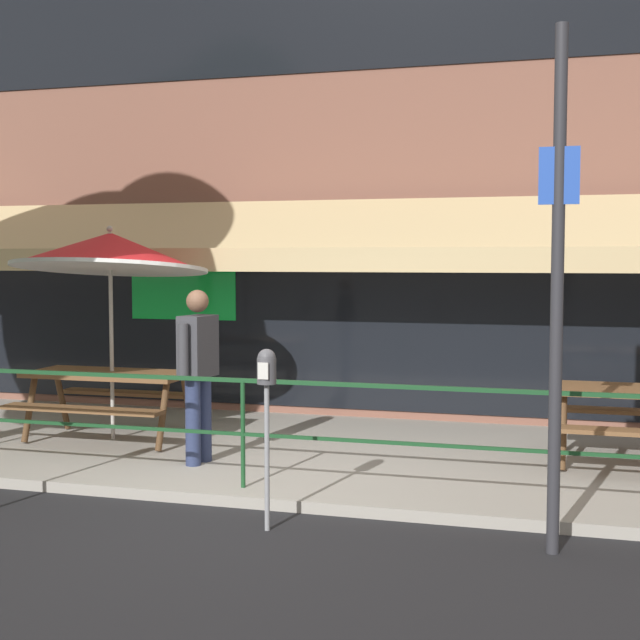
# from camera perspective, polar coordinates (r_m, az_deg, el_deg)

# --- Properties ---
(ground_plane) EXTENTS (120.00, 120.00, 0.00)m
(ground_plane) POSITION_cam_1_polar(r_m,az_deg,el_deg) (7.77, -5.74, -11.86)
(ground_plane) COLOR black
(patio_deck) EXTENTS (15.00, 4.00, 0.10)m
(patio_deck) POSITION_cam_1_polar(r_m,az_deg,el_deg) (9.58, -1.26, -8.48)
(patio_deck) COLOR #9E998E
(patio_deck) RESTS_ON ground
(restaurant_building) EXTENTS (15.00, 1.60, 7.36)m
(restaurant_building) POSITION_cam_1_polar(r_m,az_deg,el_deg) (11.60, 2.04, 11.58)
(restaurant_building) COLOR brown
(restaurant_building) RESTS_ON ground
(patio_railing) EXTENTS (13.84, 0.04, 0.97)m
(patio_railing) POSITION_cam_1_polar(r_m,az_deg,el_deg) (7.86, -4.97, -5.69)
(patio_railing) COLOR #194723
(patio_railing) RESTS_ON patio_deck
(picnic_table_left) EXTENTS (1.80, 1.42, 0.76)m
(picnic_table_left) POSITION_cam_1_polar(r_m,az_deg,el_deg) (10.14, -13.34, -4.14)
(picnic_table_left) COLOR brown
(picnic_table_left) RESTS_ON patio_deck
(patio_umbrella_left) EXTENTS (2.14, 2.14, 2.40)m
(patio_umbrella_left) POSITION_cam_1_polar(r_m,az_deg,el_deg) (10.10, -13.29, 4.22)
(patio_umbrella_left) COLOR #B7B2A8
(patio_umbrella_left) RESTS_ON patio_deck
(pedestrian_walking) EXTENTS (0.30, 0.61, 1.71)m
(pedestrian_walking) POSITION_cam_1_polar(r_m,az_deg,el_deg) (8.80, -7.81, -2.98)
(pedestrian_walking) COLOR navy
(pedestrian_walking) RESTS_ON patio_deck
(parking_meter_far) EXTENTS (0.15, 0.16, 1.42)m
(parking_meter_far) POSITION_cam_1_polar(r_m,az_deg,el_deg) (6.88, -3.44, -4.12)
(parking_meter_far) COLOR gray
(parking_meter_far) RESTS_ON ground
(street_sign_pole) EXTENTS (0.28, 0.09, 3.74)m
(street_sign_pole) POSITION_cam_1_polar(r_m,az_deg,el_deg) (6.49, 14.94, 2.16)
(street_sign_pole) COLOR #2D2D33
(street_sign_pole) RESTS_ON ground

